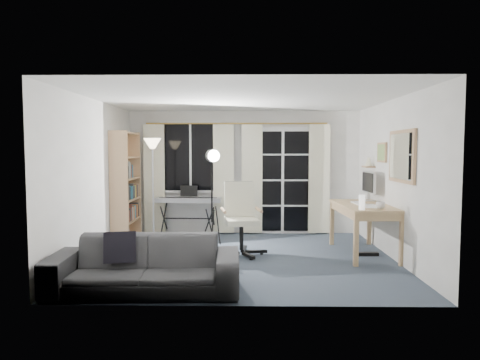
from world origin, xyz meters
The scene contains 17 objects.
floor centered at (0.00, 0.00, -0.01)m, with size 4.50×4.00×0.02m, color #323E4A.
window centered at (-1.05, 1.97, 1.50)m, with size 1.20×0.08×1.40m.
french_door centered at (0.75, 1.97, 1.03)m, with size 1.32×0.09×2.11m.
curtains centered at (-0.14, 1.88, 1.09)m, with size 3.60×0.07×2.13m.
bookshelf centered at (-2.12, 1.09, 0.93)m, with size 0.32×0.92×1.96m.
torchiere_lamp centered at (-1.54, 0.81, 1.48)m, with size 0.36×0.36×1.84m.
keyboard_piano centered at (-1.07, 1.70, 0.68)m, with size 1.24×0.61×0.89m.
studio_light centered at (-0.54, 0.96, 1.35)m, with size 0.38×0.39×1.69m.
office_chair centered at (-0.06, 0.31, 0.67)m, with size 0.78×0.78×1.14m.
desk centered at (1.88, 0.27, 0.69)m, with size 0.80×1.50×0.79m.
monitor centered at (2.08, 0.72, 1.09)m, with size 0.19×0.57×0.49m.
desk_clutter centered at (1.82, 0.04, 0.62)m, with size 0.45×0.91×1.00m.
mug centered at (1.98, -0.23, 0.85)m, with size 0.13×0.10×0.13m, color silver.
wall_mirror centered at (2.22, -0.35, 1.55)m, with size 0.04×0.94×0.74m.
framed_print centered at (2.23, 0.55, 1.60)m, with size 0.03×0.42×0.32m.
wall_shelf centered at (2.16, 1.05, 1.41)m, with size 0.16×0.30×0.18m.
sofa centered at (-1.13, -1.55, 0.42)m, with size 2.18×0.71×0.84m.
Camera 1 is at (0.04, -6.39, 1.64)m, focal length 32.00 mm.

